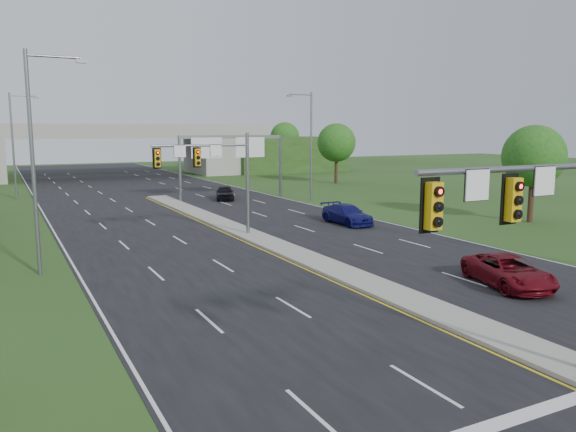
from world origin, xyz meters
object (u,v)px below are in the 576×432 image
Objects in this scene: overpass at (107,154)px; car_far_b at (347,214)px; signal_mast_far at (216,168)px; car_far_c at (225,193)px; car_far_a at (508,271)px; signal_mast_near at (541,223)px; sign_gantry at (231,149)px.

overpass reaches higher than car_far_b.
signal_mast_far is 1.60× the size of car_far_c.
car_far_c is at bearing 105.05° from car_far_a.
car_far_c is (0.17, 36.85, 0.03)m from car_far_a.
signal_mast_near is 1.60× the size of car_far_c.
car_far_a is (5.63, -72.32, -2.82)m from overpass.
signal_mast_near is 45.88m from sign_gantry.
signal_mast_near reaches higher than car_far_a.
signal_mast_near is 1.00× the size of signal_mast_far.
car_far_c reaches higher than car_far_a.
signal_mast_near is 11.76m from car_far_a.
overpass is 36.05m from car_far_c.
signal_mast_near is 45.50m from car_far_c.
car_far_b is (3.04, 18.18, 0.03)m from car_far_a.
sign_gantry is at bearing 95.19° from car_far_b.
car_far_a is 1.00× the size of car_far_b.
overpass is at bearing 88.38° from signal_mast_near.
car_far_c is at bearing 97.99° from car_far_b.
signal_mast_far is at bearing 90.00° from signal_mast_near.
signal_mast_far is 21.56m from car_far_c.
signal_mast_near is 28.42m from car_far_b.
car_far_b is (10.94, 25.93, -3.96)m from signal_mast_near.
car_far_c is at bearing 67.65° from signal_mast_far.
signal_mast_far is (0.00, 25.00, 0.00)m from signal_mast_near.
signal_mast_far is at bearing -114.11° from sign_gantry.
car_far_a is at bearing -100.27° from car_far_b.
signal_mast_near is at bearing -91.62° from overpass.
signal_mast_near is 25.00m from signal_mast_far.
signal_mast_far is 1.37× the size of car_far_a.
signal_mast_far is 55.13m from overpass.
signal_mast_near is at bearing -81.03° from car_far_c.
sign_gantry is at bearing 103.69° from car_far_a.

